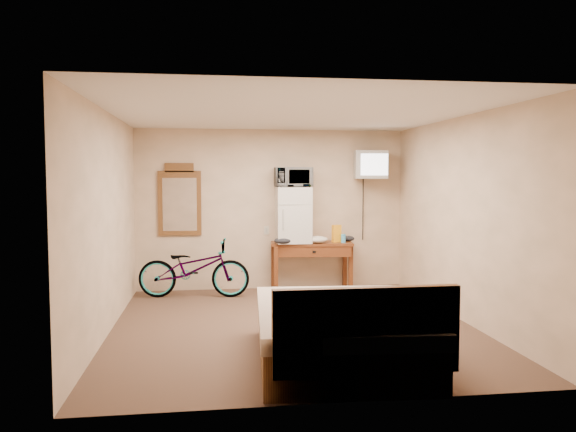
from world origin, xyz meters
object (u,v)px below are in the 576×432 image
object	(u,v)px
blue_cup	(343,238)
wall_mirror	(180,200)
mini_fridge	(293,215)
bed	(341,332)
bicycle	(194,268)
crt_television	(370,165)
microwave	(293,177)
desk	(312,251)

from	to	relation	value
blue_cup	wall_mirror	size ratio (longest dim) A/B	0.12
wall_mirror	mini_fridge	bearing A→B (deg)	-7.31
wall_mirror	bed	distance (m)	4.16
mini_fridge	bicycle	size ratio (longest dim) A/B	0.53
mini_fridge	blue_cup	xyz separation A→B (m)	(0.77, -0.12, -0.36)
blue_cup	crt_television	size ratio (longest dim) A/B	0.21
crt_television	bicycle	size ratio (longest dim) A/B	0.38
microwave	bicycle	world-z (taller)	microwave
crt_television	bicycle	xyz separation A→B (m)	(-2.72, -0.25, -1.52)
bed	mini_fridge	bearing A→B (deg)	89.17
mini_fridge	wall_mirror	distance (m)	1.76
blue_cup	desk	bearing A→B (deg)	171.90
blue_cup	wall_mirror	bearing A→B (deg)	172.27
mini_fridge	bed	xyz separation A→B (m)	(-0.05, -3.42, -0.88)
mini_fridge	bicycle	distance (m)	1.71
desk	wall_mirror	distance (m)	2.18
bicycle	bed	distance (m)	3.47
crt_television	bicycle	bearing A→B (deg)	-174.66
bicycle	wall_mirror	bearing A→B (deg)	30.03
microwave	wall_mirror	distance (m)	1.78
mini_fridge	microwave	distance (m)	0.58
wall_mirror	crt_television	bearing A→B (deg)	-4.89
blue_cup	wall_mirror	world-z (taller)	wall_mirror
desk	blue_cup	distance (m)	0.52
desk	microwave	bearing A→B (deg)	170.32
desk	crt_television	size ratio (longest dim) A/B	2.10
mini_fridge	crt_television	distance (m)	1.44
mini_fridge	crt_television	bearing A→B (deg)	-1.40
desk	crt_television	xyz separation A→B (m)	(0.93, 0.02, 1.33)
desk	crt_television	bearing A→B (deg)	1.16
blue_cup	crt_television	world-z (taller)	crt_television
wall_mirror	bicycle	bearing A→B (deg)	-66.61
mini_fridge	wall_mirror	bearing A→B (deg)	172.69
desk	blue_cup	xyz separation A→B (m)	(0.48, -0.07, 0.19)
wall_mirror	bicycle	xyz separation A→B (m)	(0.22, -0.51, -0.98)
wall_mirror	bicycle	world-z (taller)	wall_mirror
bicycle	bed	xyz separation A→B (m)	(1.46, -3.14, -0.13)
bicycle	blue_cup	bearing A→B (deg)	-79.17
microwave	bicycle	distance (m)	2.04
desk	crt_television	world-z (taller)	crt_television
mini_fridge	bed	distance (m)	3.54
wall_mirror	bicycle	size ratio (longest dim) A/B	0.69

